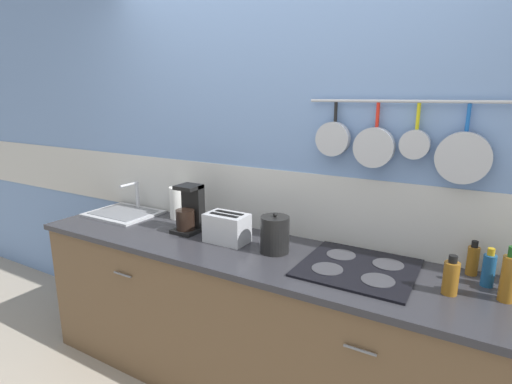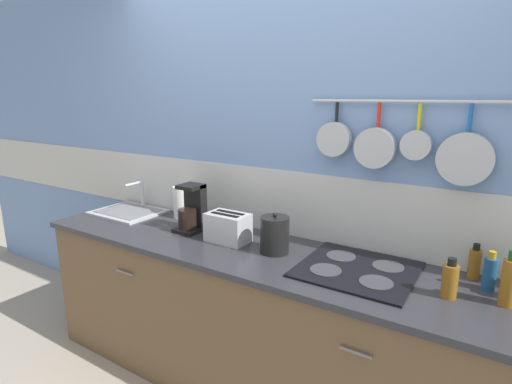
% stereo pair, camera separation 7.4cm
% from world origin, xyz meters
% --- Properties ---
extents(wall_back, '(7.20, 0.14, 2.60)m').
position_xyz_m(wall_back, '(0.00, 0.36, 1.27)').
color(wall_back, '#7293C6').
rests_on(wall_back, ground_plane).
extents(cabinet_base, '(2.86, 0.63, 0.88)m').
position_xyz_m(cabinet_base, '(0.00, -0.00, 0.44)').
color(cabinet_base, brown).
rests_on(cabinet_base, ground_plane).
extents(countertop, '(2.90, 0.65, 0.03)m').
position_xyz_m(countertop, '(0.00, 0.00, 0.89)').
color(countertop, '#2D2D33').
rests_on(countertop, cabinet_base).
extents(sink_basin, '(0.48, 0.39, 0.22)m').
position_xyz_m(sink_basin, '(-1.17, 0.12, 0.93)').
color(sink_basin, '#B7BABF').
rests_on(sink_basin, countertop).
extents(paper_towel_roll, '(0.12, 0.12, 0.23)m').
position_xyz_m(paper_towel_roll, '(-0.76, 0.25, 1.02)').
color(paper_towel_roll, white).
rests_on(paper_towel_roll, countertop).
extents(coffee_maker, '(0.16, 0.18, 0.30)m').
position_xyz_m(coffee_maker, '(-0.51, 0.08, 1.04)').
color(coffee_maker, black).
rests_on(coffee_maker, countertop).
extents(toaster, '(0.27, 0.16, 0.18)m').
position_xyz_m(toaster, '(-0.20, 0.03, 1.00)').
color(toaster, '#B7BABF').
rests_on(toaster, countertop).
extents(kettle, '(0.16, 0.16, 0.23)m').
position_xyz_m(kettle, '(0.12, 0.04, 1.01)').
color(kettle, black).
rests_on(kettle, countertop).
extents(cooktop, '(0.55, 0.52, 0.01)m').
position_xyz_m(cooktop, '(0.58, 0.05, 0.92)').
color(cooktop, black).
rests_on(cooktop, countertop).
extents(bottle_sesame_oil, '(0.07, 0.07, 0.18)m').
position_xyz_m(bottle_sesame_oil, '(1.00, -0.00, 0.99)').
color(bottle_sesame_oil, '#8C5919').
rests_on(bottle_sesame_oil, countertop).
extents(bottle_olive_oil, '(0.05, 0.05, 0.17)m').
position_xyz_m(bottle_olive_oil, '(1.08, 0.27, 0.99)').
color(bottle_olive_oil, '#8C5919').
rests_on(bottle_olive_oil, countertop).
extents(bottle_hot_sauce, '(0.06, 0.06, 0.18)m').
position_xyz_m(bottle_hot_sauce, '(1.14, 0.17, 0.99)').
color(bottle_hot_sauce, navy).
rests_on(bottle_hot_sauce, countertop).
extents(bottle_vinegar, '(0.06, 0.06, 0.24)m').
position_xyz_m(bottle_vinegar, '(1.21, 0.05, 1.02)').
color(bottle_vinegar, '#8C5919').
rests_on(bottle_vinegar, countertop).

